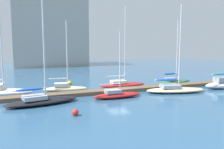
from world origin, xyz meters
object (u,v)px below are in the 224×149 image
object	(u,v)px
sailboat_0	(0,91)
sailboat_2	(65,88)
sailboat_4	(122,84)
sailboat_6	(174,80)
sailboat_5	(175,89)
sailboat_3	(117,94)
sailboat_1	(41,100)
harbor_building_distant	(49,33)
mooring_buoy_yellow	(70,83)
mooring_buoy_red	(75,112)

from	to	relation	value
sailboat_0	sailboat_2	distance (m)	7.54
sailboat_2	sailboat_4	world-z (taller)	sailboat_4
sailboat_4	sailboat_6	xyz separation A→B (m)	(8.66, -0.29, 0.00)
sailboat_4	sailboat_5	xyz separation A→B (m)	(4.51, -5.91, -0.01)
sailboat_2	sailboat_5	bearing A→B (deg)	-13.40
sailboat_2	sailboat_3	bearing A→B (deg)	-39.49
sailboat_1	sailboat_4	world-z (taller)	sailboat_1
harbor_building_distant	sailboat_3	bearing A→B (deg)	-88.60
sailboat_2	sailboat_4	size ratio (longest dim) A/B	0.80
sailboat_2	mooring_buoy_yellow	bearing A→B (deg)	82.50
sailboat_3	harbor_building_distant	xyz separation A→B (m)	(-1.14, 46.49, 8.98)
sailboat_0	sailboat_5	bearing A→B (deg)	-3.34
sailboat_3	harbor_building_distant	world-z (taller)	harbor_building_distant
sailboat_5	sailboat_1	bearing A→B (deg)	-166.37
sailboat_6	sailboat_4	bearing A→B (deg)	169.37
mooring_buoy_red	sailboat_4	bearing A→B (deg)	49.20
sailboat_2	mooring_buoy_red	world-z (taller)	sailboat_2
sailboat_4	sailboat_2	bearing A→B (deg)	-176.72
sailboat_4	harbor_building_distant	bearing A→B (deg)	98.46
sailboat_2	sailboat_3	xyz separation A→B (m)	(4.72, -5.76, -0.08)
sailboat_5	mooring_buoy_yellow	world-z (taller)	sailboat_5
mooring_buoy_yellow	harbor_building_distant	size ratio (longest dim) A/B	0.03
sailboat_4	mooring_buoy_yellow	world-z (taller)	sailboat_4
sailboat_5	sailboat_6	bearing A→B (deg)	67.59
sailboat_2	harbor_building_distant	world-z (taller)	harbor_building_distant
sailboat_2	harbor_building_distant	xyz separation A→B (m)	(3.59, 40.73, 8.90)
sailboat_4	mooring_buoy_yellow	bearing A→B (deg)	144.76
sailboat_0	sailboat_6	world-z (taller)	sailboat_0
sailboat_3	sailboat_6	distance (m)	13.26
sailboat_0	sailboat_2	xyz separation A→B (m)	(7.54, -0.22, -0.08)
sailboat_6	mooring_buoy_yellow	size ratio (longest dim) A/B	16.74
sailboat_0	harbor_building_distant	xyz separation A→B (m)	(11.13, 40.50, 8.82)
harbor_building_distant	mooring_buoy_red	bearing A→B (deg)	-95.33
sailboat_2	sailboat_6	bearing A→B (deg)	10.71
sailboat_0	sailboat_5	size ratio (longest dim) A/B	1.00
sailboat_4	sailboat_5	bearing A→B (deg)	-50.49
mooring_buoy_yellow	harbor_building_distant	world-z (taller)	harbor_building_distant
sailboat_3	sailboat_4	bearing A→B (deg)	60.76
sailboat_3	harbor_building_distant	distance (m)	47.36
sailboat_1	harbor_building_distant	size ratio (longest dim) A/B	0.58
sailboat_0	sailboat_6	bearing A→B (deg)	12.36
sailboat_4	harbor_building_distant	distance (m)	41.78
harbor_building_distant	sailboat_6	bearing A→B (deg)	-72.18
sailboat_1	harbor_building_distant	world-z (taller)	harbor_building_distant
sailboat_3	sailboat_5	size ratio (longest dim) A/B	0.69
sailboat_5	sailboat_6	size ratio (longest dim) A/B	1.10
sailboat_2	mooring_buoy_red	size ratio (longest dim) A/B	15.51
sailboat_1	sailboat_2	world-z (taller)	sailboat_1
sailboat_0	harbor_building_distant	size ratio (longest dim) A/B	0.54
sailboat_1	sailboat_6	world-z (taller)	sailboat_1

